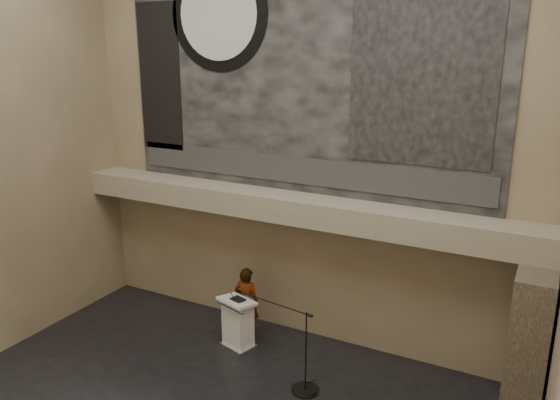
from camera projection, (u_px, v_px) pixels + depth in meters
The scene contains 16 objects.
wall_back at pixel (298, 140), 10.98m from camera, with size 10.00×0.02×8.50m, color #77694B.
soffit at pixel (289, 207), 11.00m from camera, with size 10.00×0.80×0.50m, color gray.
sprinkler_left at pixel (222, 210), 11.75m from camera, with size 0.04×0.04×0.06m, color #B2893D.
sprinkler_right at pixel (379, 236), 10.19m from camera, with size 0.04×0.04×0.06m, color #B2893D.
banner at pixel (298, 66), 10.56m from camera, with size 8.00×0.05×5.00m, color black.
banner_text_strip at pixel (297, 170), 11.09m from camera, with size 7.76×0.02×0.55m, color #2C2C2C.
banner_clock_rim at pixel (218, 14), 11.05m from camera, with size 2.30×2.30×0.02m, color black.
banner_clock_face at pixel (218, 14), 11.03m from camera, with size 1.84×1.84×0.02m, color silver.
banner_building_print at pixel (422, 63), 9.43m from camera, with size 2.60×0.02×3.60m, color black.
banner_brick_print at pixel (160, 77), 12.12m from camera, with size 1.10×0.02×3.20m, color black.
stone_pier at pixel (528, 344), 8.99m from camera, with size 0.60×1.40×2.70m, color #413628.
lectern at pixel (238, 323), 11.28m from camera, with size 0.85×0.71×1.14m.
binder at pixel (238, 299), 11.09m from camera, with size 0.27×0.22×0.04m, color black.
papers at pixel (233, 299), 11.14m from camera, with size 0.19×0.26×0.01m, color silver.
speaker_person at pixel (247, 302), 11.66m from camera, with size 0.58×0.38×1.60m, color white.
mic_stand at pixel (303, 378), 9.96m from camera, with size 1.55×0.52×1.59m.
Camera 1 is at (4.72, -5.82, 6.12)m, focal length 35.00 mm.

